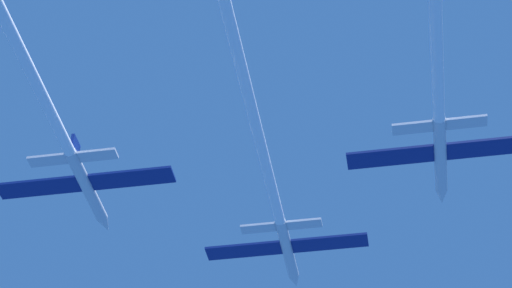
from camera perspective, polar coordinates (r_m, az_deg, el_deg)
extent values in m
cylinder|color=silver|center=(103.11, 1.78, -6.00)|extent=(1.12, 10.16, 1.12)
cone|color=silver|center=(108.32, 2.24, -7.77)|extent=(1.10, 2.24, 1.10)
ellipsoid|color=black|center=(105.23, 1.95, -6.44)|extent=(0.78, 2.03, 0.56)
cube|color=navy|center=(103.25, -0.70, -6.06)|extent=(7.73, 2.24, 0.24)
cube|color=navy|center=(102.32, 4.21, -5.61)|extent=(7.73, 2.24, 0.24)
cube|color=navy|center=(100.54, 1.45, -4.09)|extent=(0.29, 1.83, 1.63)
cube|color=silver|center=(99.87, 0.14, -4.79)|extent=(3.48, 1.34, 0.24)
cube|color=silver|center=(99.37, 2.76, -4.55)|extent=(3.48, 1.34, 0.24)
cylinder|color=white|center=(85.97, -0.20, 1.82)|extent=(1.01, 33.16, 1.01)
cylinder|color=silver|center=(93.43, -9.59, -2.37)|extent=(1.12, 10.16, 1.12)
cone|color=silver|center=(98.18, -8.55, -4.52)|extent=(1.10, 2.24, 1.10)
ellipsoid|color=black|center=(95.40, -9.17, -2.94)|extent=(0.78, 2.03, 0.56)
cube|color=navy|center=(94.44, -12.23, -2.43)|extent=(7.73, 2.24, 0.24)
cube|color=navy|center=(91.85, -7.05, -1.93)|extent=(7.73, 2.24, 0.24)
cube|color=navy|center=(91.25, -10.23, -0.17)|extent=(0.29, 1.83, 1.63)
cube|color=silver|center=(90.98, -11.74, -0.91)|extent=(3.48, 1.34, 0.24)
cube|color=silver|center=(89.59, -8.97, -0.62)|extent=(3.48, 1.34, 0.24)
cylinder|color=white|center=(78.03, -14.32, 7.39)|extent=(1.01, 34.46, 1.01)
cylinder|color=silver|center=(90.69, 10.42, -0.65)|extent=(1.12, 10.16, 1.12)
cone|color=silver|center=(95.65, 10.50, -2.93)|extent=(1.10, 2.24, 1.10)
ellipsoid|color=black|center=(92.75, 10.42, -1.27)|extent=(0.78, 2.03, 0.56)
cube|color=navy|center=(90.15, 7.62, -0.74)|extent=(7.73, 2.24, 0.24)
cube|color=navy|center=(90.64, 13.19, -0.17)|extent=(7.73, 2.24, 0.24)
cube|color=navy|center=(88.39, 10.27, 1.66)|extent=(0.29, 1.83, 1.63)
cube|color=silver|center=(87.26, 8.87, 0.92)|extent=(3.48, 1.34, 0.24)
cube|color=silver|center=(87.52, 11.86, 1.22)|extent=(3.48, 1.34, 0.24)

